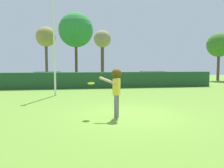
# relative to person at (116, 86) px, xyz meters

# --- Properties ---
(ground_plane) EXTENTS (60.00, 60.00, 0.00)m
(ground_plane) POSITION_rel_person_xyz_m (0.56, 0.28, -1.18)
(ground_plane) COLOR olive
(person) EXTENTS (0.83, 0.53, 1.81)m
(person) POSITION_rel_person_xyz_m (0.00, 0.00, 0.00)
(person) COLOR slate
(person) RESTS_ON ground
(frisbee) EXTENTS (0.26, 0.25, 0.11)m
(frisbee) POSITION_rel_person_xyz_m (-0.90, 0.22, 0.08)
(frisbee) COLOR yellow
(lamppost) EXTENTS (0.24, 0.24, 6.94)m
(lamppost) POSITION_rel_person_xyz_m (-2.66, 6.51, 2.61)
(lamppost) COLOR silver
(lamppost) RESTS_ON ground
(hedge_row) EXTENTS (19.42, 0.90, 1.30)m
(hedge_row) POSITION_rel_person_xyz_m (0.56, 10.78, -0.53)
(hedge_row) COLOR #234C2A
(hedge_row) RESTS_ON ground
(parked_car_white) EXTENTS (4.38, 2.22, 1.25)m
(parked_car_white) POSITION_rel_person_xyz_m (-3.95, 14.41, -0.49)
(parked_car_white) COLOR white
(parked_car_white) RESTS_ON ground
(parked_car_green) EXTENTS (4.24, 1.88, 1.25)m
(parked_car_green) POSITION_rel_person_xyz_m (6.38, 14.18, -0.49)
(parked_car_green) COLOR #1E6633
(parked_car_green) RESTS_ON ground
(birch_tree) EXTENTS (2.02, 2.02, 5.93)m
(birch_tree) POSITION_rel_person_xyz_m (1.92, 19.21, 3.54)
(birch_tree) COLOR brown
(birch_tree) RESTS_ON ground
(willow_tree) EXTENTS (3.34, 3.34, 6.93)m
(willow_tree) POSITION_rel_person_xyz_m (-1.22, 14.82, 4.05)
(willow_tree) COLOR brown
(willow_tree) RESTS_ON ground
(oak_tree) EXTENTS (2.84, 2.84, 5.64)m
(oak_tree) POSITION_rel_person_xyz_m (15.47, 16.81, 3.00)
(oak_tree) COLOR brown
(oak_tree) RESTS_ON ground
(maple_tree) EXTENTS (2.27, 2.27, 6.21)m
(maple_tree) POSITION_rel_person_xyz_m (-4.56, 19.46, 3.80)
(maple_tree) COLOR brown
(maple_tree) RESTS_ON ground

